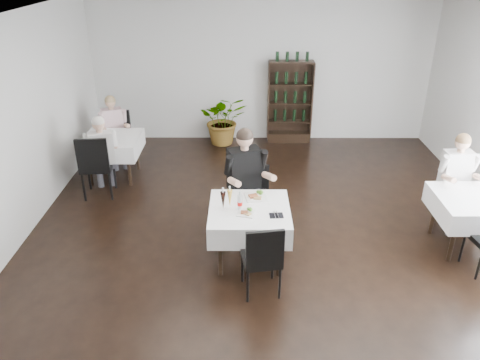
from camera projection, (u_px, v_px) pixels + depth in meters
name	position (u px, v px, depth m)	size (l,w,h in m)	color
room_shell	(275.00, 155.00, 5.63)	(9.00, 9.00, 9.00)	black
wine_shelf	(290.00, 103.00, 9.78)	(0.90, 0.28, 1.75)	black
main_table	(249.00, 218.00, 6.02)	(1.03, 1.03, 0.77)	black
left_table	(112.00, 145.00, 8.27)	(0.98, 0.98, 0.77)	black
right_table	(472.00, 207.00, 6.27)	(0.98, 0.98, 0.77)	black
potted_tree	(224.00, 119.00, 9.81)	(0.96, 0.83, 1.06)	#245B1F
main_chair_far	(254.00, 193.00, 6.80)	(0.45, 0.45, 0.95)	black
main_chair_near	(262.00, 256.00, 5.39)	(0.50, 0.51, 0.96)	black
left_chair_far	(117.00, 134.00, 8.90)	(0.52, 0.53, 1.02)	black
left_chair_near	(96.00, 163.00, 7.58)	(0.54, 0.55, 1.09)	black
right_chair_far	(458.00, 190.00, 6.92)	(0.52, 0.52, 0.94)	black
diner_main	(246.00, 175.00, 6.46)	(0.69, 0.73, 1.59)	#3C3C43
diner_left_far	(114.00, 126.00, 8.70)	(0.61, 0.64, 1.35)	#3C3C43
diner_left_near	(102.00, 149.00, 7.63)	(0.59, 0.63, 1.39)	#3C3C43
diner_right_far	(458.00, 175.00, 6.69)	(0.55, 0.56, 1.44)	#3C3C43
plate_far	(256.00, 196.00, 6.20)	(0.32, 0.32, 0.09)	white
plate_near	(247.00, 212.00, 5.82)	(0.26, 0.26, 0.07)	white
pilsner_dark	(223.00, 200.00, 5.88)	(0.07, 0.07, 0.30)	black
pilsner_lager	(230.00, 198.00, 5.93)	(0.07, 0.07, 0.29)	gold
coke_bottle	(240.00, 202.00, 5.87)	(0.07, 0.07, 0.26)	silver
napkin_cutlery	(276.00, 215.00, 5.78)	(0.18, 0.19, 0.02)	black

